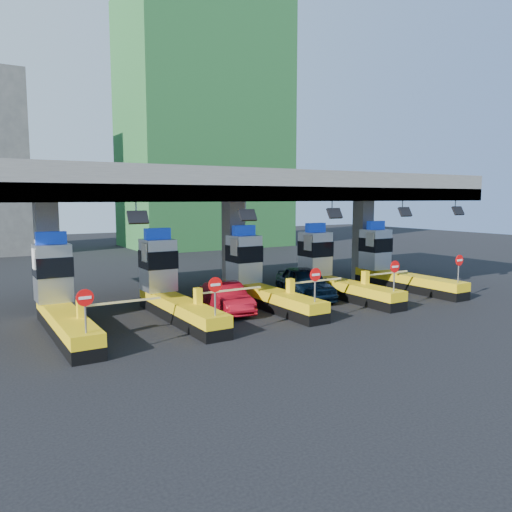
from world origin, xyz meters
TOP-DOWN VIEW (x-y plane):
  - ground at (0.00, 0.00)m, footprint 120.00×120.00m
  - toll_canopy at (0.00, 2.87)m, footprint 28.00×12.09m
  - toll_lane_far_left at (-10.00, 0.28)m, footprint 4.43×8.00m
  - toll_lane_left at (-5.00, 0.28)m, footprint 4.43×8.00m
  - toll_lane_center at (0.00, 0.28)m, footprint 4.43×8.00m
  - toll_lane_right at (5.00, 0.28)m, footprint 4.43×8.00m
  - toll_lane_far_right at (10.00, 0.28)m, footprint 4.43×8.00m
  - bg_building_scaffold at (12.00, 32.00)m, footprint 18.00×12.00m
  - van at (3.09, 0.24)m, footprint 3.34×5.59m
  - red_car at (-2.29, -0.44)m, footprint 2.15×4.58m

SIDE VIEW (x-z plane):
  - ground at x=0.00m, z-range 0.00..0.00m
  - red_car at x=-2.29m, z-range 0.00..1.45m
  - van at x=3.09m, z-range 0.00..1.78m
  - toll_lane_far_left at x=-10.00m, z-range -0.68..3.47m
  - toll_lane_left at x=-5.00m, z-range -0.68..3.47m
  - toll_lane_center at x=0.00m, z-range -0.68..3.47m
  - toll_lane_right at x=5.00m, z-range -0.68..3.47m
  - toll_lane_far_right at x=10.00m, z-range -0.68..3.47m
  - toll_canopy at x=0.00m, z-range 2.63..9.63m
  - bg_building_scaffold at x=12.00m, z-range 0.00..28.00m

